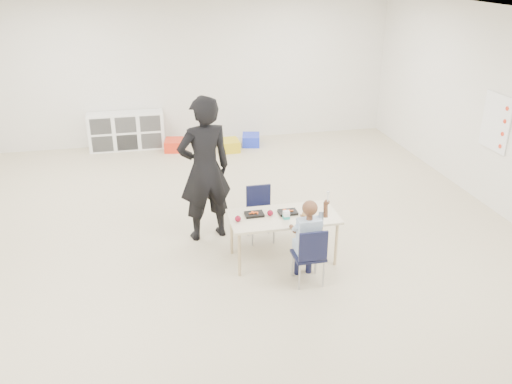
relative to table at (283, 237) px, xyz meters
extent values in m
plane|color=#BEB192|center=(-0.64, 0.35, -0.30)|extent=(9.00, 9.00, 0.00)
plane|color=white|center=(-0.64, 0.35, 2.50)|extent=(9.00, 9.00, 0.00)
cube|color=white|center=(-0.64, 4.85, 1.10)|extent=(8.00, 0.02, 2.80)
cube|color=beige|center=(0.00, 0.00, 0.28)|extent=(1.29, 0.64, 0.03)
cube|color=black|center=(0.07, 0.05, 0.31)|extent=(0.22, 0.16, 0.03)
cube|color=black|center=(-0.33, 0.08, 0.31)|extent=(0.22, 0.16, 0.03)
cube|color=white|center=(0.01, -0.09, 0.34)|extent=(0.07, 0.07, 0.10)
ellipsoid|color=tan|center=(0.25, -0.08, 0.32)|extent=(0.09, 0.09, 0.07)
sphere|color=maroon|center=(-0.15, 0.03, 0.33)|extent=(0.07, 0.07, 0.07)
sphere|color=maroon|center=(-0.55, -0.04, 0.33)|extent=(0.07, 0.07, 0.07)
cube|color=white|center=(-1.84, 4.63, 0.05)|extent=(1.40, 0.40, 0.70)
cube|color=white|center=(3.34, 0.95, 0.95)|extent=(0.02, 0.60, 0.80)
imported|color=black|center=(-0.82, 0.78, 0.65)|extent=(0.77, 0.59, 1.89)
cube|color=red|center=(-0.98, 4.33, -0.19)|extent=(0.40, 0.47, 0.21)
cube|color=gold|center=(0.05, 4.08, -0.19)|extent=(0.34, 0.44, 0.21)
cube|color=#1C32D7|center=(0.51, 4.32, -0.20)|extent=(0.41, 0.48, 0.21)
camera|label=1|loc=(-1.54, -5.54, 3.12)|focal=38.00mm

